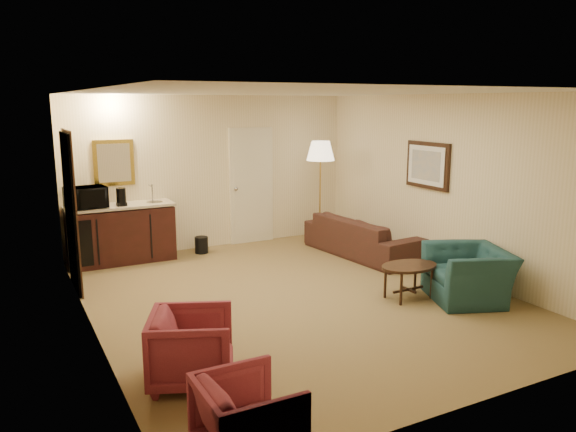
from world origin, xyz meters
name	(u,v)px	position (x,y,z in m)	size (l,w,h in m)	color
ground	(296,297)	(0.00, 0.00, 0.00)	(6.00, 6.00, 0.00)	olive
room_walls	(263,160)	(-0.10, 0.77, 1.72)	(5.02, 6.01, 2.61)	beige
wetbar_cabinet	(121,234)	(-1.65, 2.72, 0.46)	(1.64, 0.58, 0.92)	#331210
sofa	(363,230)	(1.95, 1.30, 0.42)	(2.15, 0.63, 0.84)	black
teal_armchair	(469,266)	(1.90, -1.09, 0.45)	(1.03, 0.67, 0.90)	#1D4849
rose_chair_near	(192,344)	(-1.90, -1.55, 0.37)	(0.71, 0.67, 0.73)	maroon
rose_chair_far	(248,415)	(-1.90, -2.80, 0.34)	(0.66, 0.62, 0.68)	maroon
coffee_table	(408,281)	(1.26, -0.70, 0.22)	(0.78, 0.52, 0.45)	#321C10
floor_lamp	(320,193)	(1.70, 2.26, 0.92)	(0.49, 0.49, 1.84)	#B68F3C
waste_bin	(201,245)	(-0.37, 2.65, 0.14)	(0.22, 0.22, 0.28)	black
microwave	(85,195)	(-2.15, 2.66, 1.12)	(0.58, 0.32, 0.40)	black
coffee_maker	(121,197)	(-1.64, 2.61, 1.06)	(0.15, 0.15, 0.27)	black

